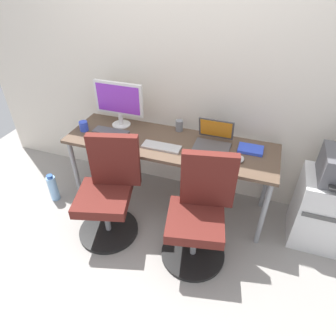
% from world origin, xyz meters
% --- Properties ---
extents(ground_plane, '(5.28, 5.28, 0.00)m').
position_xyz_m(ground_plane, '(0.00, 0.00, 0.00)').
color(ground_plane, gray).
extents(back_wall, '(4.40, 0.04, 2.60)m').
position_xyz_m(back_wall, '(0.00, 0.37, 1.30)').
color(back_wall, silver).
rests_on(back_wall, ground).
extents(desk, '(1.91, 0.59, 0.72)m').
position_xyz_m(desk, '(0.00, 0.00, 0.66)').
color(desk, brown).
rests_on(desk, ground).
extents(office_chair_left, '(0.54, 0.54, 0.94)m').
position_xyz_m(office_chair_left, '(-0.39, -0.51, 0.42)').
color(office_chair_left, black).
rests_on(office_chair_left, ground).
extents(office_chair_right, '(0.54, 0.54, 0.94)m').
position_xyz_m(office_chair_right, '(0.42, -0.50, 0.42)').
color(office_chair_right, black).
rests_on(office_chair_right, ground).
extents(side_cabinet, '(0.54, 0.43, 0.67)m').
position_xyz_m(side_cabinet, '(1.42, -0.02, 0.33)').
color(side_cabinet, silver).
rests_on(side_cabinet, ground).
extents(water_bottle_on_floor, '(0.09, 0.09, 0.31)m').
position_xyz_m(water_bottle_on_floor, '(-1.15, -0.35, 0.15)').
color(water_bottle_on_floor, '#8CBFF2').
rests_on(water_bottle_on_floor, ground).
extents(desktop_monitor, '(0.48, 0.18, 0.43)m').
position_xyz_m(desktop_monitor, '(-0.56, 0.15, 0.97)').
color(desktop_monitor, silver).
rests_on(desktop_monitor, desk).
extents(open_laptop, '(0.31, 0.29, 0.22)m').
position_xyz_m(open_laptop, '(0.37, 0.09, 0.77)').
color(open_laptop, '#4C4C51').
rests_on(open_laptop, desk).
extents(keyboard_by_monitor, '(0.34, 0.12, 0.02)m').
position_xyz_m(keyboard_by_monitor, '(-0.58, -0.02, 0.73)').
color(keyboard_by_monitor, '#515156').
rests_on(keyboard_by_monitor, desk).
extents(keyboard_by_laptop, '(0.34, 0.12, 0.02)m').
position_xyz_m(keyboard_by_laptop, '(-0.04, -0.11, 0.73)').
color(keyboard_by_laptop, '#B7B7B7').
rests_on(keyboard_by_laptop, desk).
extents(mouse_by_monitor, '(0.06, 0.10, 0.03)m').
position_xyz_m(mouse_by_monitor, '(0.64, -0.08, 0.74)').
color(mouse_by_monitor, '#B7B7B7').
rests_on(mouse_by_monitor, desk).
extents(mouse_by_laptop, '(0.06, 0.10, 0.03)m').
position_xyz_m(mouse_by_laptop, '(0.31, -0.22, 0.74)').
color(mouse_by_laptop, silver).
rests_on(mouse_by_laptop, desk).
extents(coffee_mug, '(0.08, 0.08, 0.09)m').
position_xyz_m(coffee_mug, '(-0.84, -0.06, 0.77)').
color(coffee_mug, blue).
rests_on(coffee_mug, desk).
extents(pen_cup, '(0.07, 0.07, 0.10)m').
position_xyz_m(pen_cup, '(0.01, 0.23, 0.77)').
color(pen_cup, slate).
rests_on(pen_cup, desk).
extents(notebook, '(0.21, 0.15, 0.03)m').
position_xyz_m(notebook, '(0.70, 0.10, 0.73)').
color(notebook, blue).
rests_on(notebook, desk).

